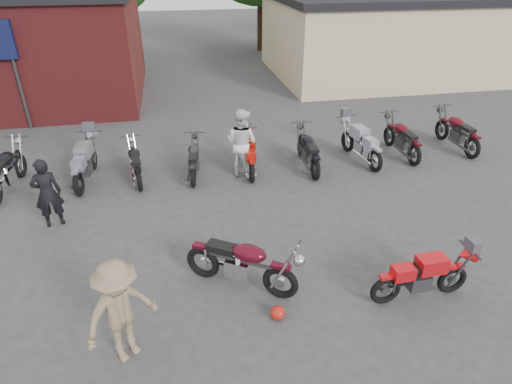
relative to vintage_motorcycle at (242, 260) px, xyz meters
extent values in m
plane|color=#363538|center=(0.74, -0.40, -0.61)|extent=(90.00, 90.00, 0.00)
cube|color=#C5BB8C|center=(9.24, 14.60, 1.14)|extent=(10.00, 8.00, 3.50)
ellipsoid|color=#AB1C12|center=(0.45, -0.88, -0.49)|extent=(0.34, 0.34, 0.24)
imported|color=black|center=(-3.84, 2.88, 0.20)|extent=(0.67, 0.51, 1.63)
imported|color=silver|center=(0.75, 4.57, 0.32)|extent=(1.15, 1.13, 1.87)
imported|color=#887054|center=(-1.97, -1.16, 0.26)|extent=(1.30, 1.18, 1.75)
camera|label=1|loc=(-0.93, -5.98, 4.79)|focal=30.00mm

